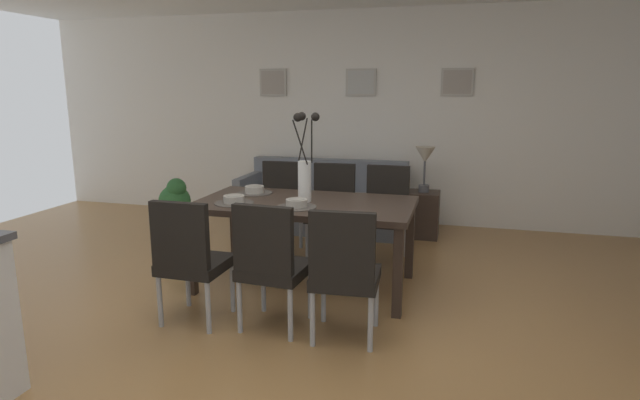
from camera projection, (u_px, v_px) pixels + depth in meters
name	position (u px, v px, depth m)	size (l,w,h in m)	color
ground_plane	(295.00, 327.00, 3.73)	(9.00, 9.00, 0.00)	#A87A47
back_wall_panel	(374.00, 118.00, 6.52)	(9.00, 0.10, 2.60)	white
dining_table	(305.00, 210.00, 4.38)	(1.80, 0.98, 0.74)	#33261E
dining_chair_near_left	(190.00, 256.00, 3.69)	(0.45, 0.45, 0.92)	black
dining_chair_near_right	(280.00, 202.00, 5.40)	(0.47, 0.47, 0.92)	black
dining_chair_far_left	(271.00, 260.00, 3.59)	(0.47, 0.47, 0.92)	black
dining_chair_far_right	(332.00, 205.00, 5.27)	(0.45, 0.45, 0.92)	black
dining_chair_mid_left	(344.00, 269.00, 3.42)	(0.47, 0.47, 0.92)	black
dining_chair_mid_right	(386.00, 209.00, 5.13)	(0.44, 0.44, 0.92)	black
centerpiece_vase	(305.00, 168.00, 4.31)	(0.21, 0.23, 0.73)	white
placemat_near_left	(234.00, 203.00, 4.30)	(0.32, 0.32, 0.01)	#4C4742
bowl_near_left	(234.00, 199.00, 4.29)	(0.17, 0.17, 0.07)	#B2ADA3
placemat_near_right	(254.00, 193.00, 4.71)	(0.32, 0.32, 0.01)	#4C4742
bowl_near_right	(254.00, 189.00, 4.70)	(0.17, 0.17, 0.07)	#B2ADA3
placemat_far_left	(297.00, 207.00, 4.16)	(0.32, 0.32, 0.01)	#4C4742
bowl_far_left	(297.00, 202.00, 4.15)	(0.17, 0.17, 0.07)	#B2ADA3
sofa	(323.00, 205.00, 6.34)	(1.96, 0.84, 0.80)	slate
side_table	(423.00, 214.00, 5.95)	(0.36, 0.36, 0.52)	#33261E
table_lamp	(425.00, 159.00, 5.82)	(0.22, 0.22, 0.51)	#4C4C51
framed_picture_left	(273.00, 82.00, 6.70)	(0.36, 0.03, 0.34)	#B2ADA3
framed_picture_center	(361.00, 82.00, 6.40)	(0.38, 0.03, 0.33)	#B2ADA3
framed_picture_right	(457.00, 82.00, 6.11)	(0.37, 0.03, 0.32)	#B2ADA3
potted_plant	(175.00, 203.00, 6.00)	(0.36, 0.36, 0.67)	brown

